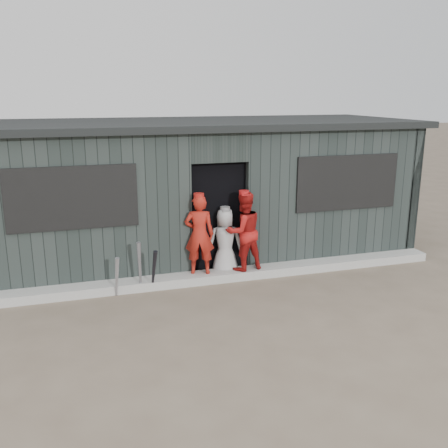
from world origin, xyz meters
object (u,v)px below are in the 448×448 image
object	(u,v)px
bat_right	(154,271)
player_red_left	(199,235)
bat_left	(117,277)
player_red_right	(244,231)
player_grey_back	(225,242)
bat_mid	(140,267)
dugout	(199,189)

from	to	relation	value
bat_right	player_red_left	distance (m)	0.99
bat_left	player_red_right	distance (m)	2.26
bat_left	bat_right	world-z (taller)	bat_right
player_grey_back	bat_left	bearing A→B (deg)	26.15
bat_mid	player_grey_back	size ratio (longest dim) A/B	0.72
bat_right	player_red_right	world-z (taller)	player_red_right
player_red_right	bat_left	bearing A→B (deg)	-2.44
player_red_right	player_red_left	bearing A→B (deg)	-11.89
bat_left	player_red_right	world-z (taller)	player_red_right
bat_mid	player_grey_back	xyz separation A→B (m)	(1.54, 0.38, 0.17)
player_grey_back	dugout	distance (m)	1.63
player_red_left	dugout	world-z (taller)	dugout
bat_mid	player_red_left	distance (m)	1.14
bat_right	player_red_right	size ratio (longest dim) A/B	0.57
bat_right	player_grey_back	xyz separation A→B (m)	(1.33, 0.45, 0.23)
dugout	bat_left	bearing A→B (deg)	-133.18
bat_right	player_grey_back	bearing A→B (deg)	18.69
dugout	player_red_left	bearing A→B (deg)	-104.12
player_red_right	dugout	xyz separation A→B (m)	(-0.36, 1.66, 0.45)
player_red_left	dugout	xyz separation A→B (m)	(0.41, 1.63, 0.46)
bat_left	player_grey_back	distance (m)	1.99
player_red_left	bat_left	bearing A→B (deg)	28.22
player_red_right	player_grey_back	bearing A→B (deg)	-43.66
bat_right	player_red_right	xyz separation A→B (m)	(1.60, 0.26, 0.46)
bat_left	bat_mid	distance (m)	0.40
bat_left	dugout	world-z (taller)	dugout
bat_mid	bat_right	xyz separation A→B (m)	(0.21, -0.07, -0.06)
player_red_right	dugout	bearing A→B (deg)	-87.45
bat_left	bat_mid	bearing A→B (deg)	13.22
bat_mid	bat_right	bearing A→B (deg)	-18.04
bat_right	player_grey_back	distance (m)	1.42
bat_left	dugout	bearing A→B (deg)	46.82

